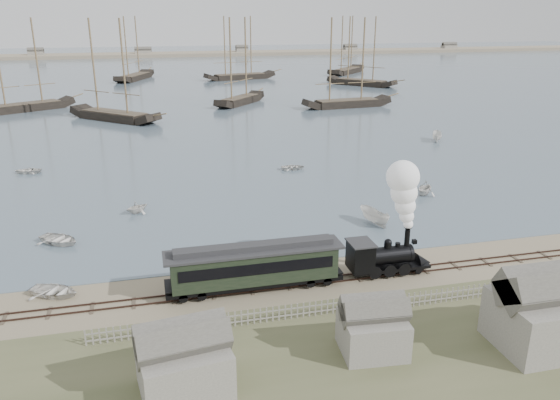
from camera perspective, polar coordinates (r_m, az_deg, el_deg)
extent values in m
plane|color=gray|center=(46.29, 1.40, -7.64)|extent=(600.00, 600.00, 0.00)
cube|color=#4E5D6F|center=(211.21, -11.09, 13.00)|extent=(600.00, 336.00, 0.06)
cube|color=#36241D|center=(44.11, 2.26, -8.94)|extent=(120.00, 0.08, 0.12)
cube|color=#36241D|center=(44.96, 1.91, -8.36)|extent=(120.00, 0.08, 0.12)
cube|color=#3D3327|center=(44.57, 2.08, -8.73)|extent=(120.00, 1.80, 0.06)
cube|color=gray|center=(290.85, -12.04, 14.48)|extent=(500.00, 20.00, 1.80)
cube|color=black|center=(46.77, 11.28, -6.78)|extent=(6.75, 1.99, 0.25)
cylinder|color=black|center=(46.20, 10.91, -5.73)|extent=(4.17, 1.49, 1.49)
cube|color=black|center=(45.29, 8.39, -5.82)|extent=(1.79, 2.18, 2.28)
cube|color=#2C2C2E|center=(44.81, 8.47, -4.44)|extent=(1.99, 2.38, 0.12)
cylinder|color=black|center=(46.45, 13.13, -3.95)|extent=(0.44, 0.44, 1.59)
sphere|color=black|center=(45.81, 11.23, -4.38)|extent=(0.64, 0.64, 0.64)
cone|color=black|center=(48.17, 14.73, -6.40)|extent=(1.39, 1.99, 1.99)
cube|color=black|center=(46.89, 13.86, -4.25)|extent=(0.35, 0.35, 0.35)
cube|color=black|center=(43.48, -2.64, -8.47)|extent=(13.94, 2.29, 0.35)
cube|color=black|center=(42.86, -2.67, -6.82)|extent=(12.94, 2.49, 2.49)
cube|color=black|center=(41.64, -2.33, -7.25)|extent=(11.94, 0.06, 0.90)
cube|color=black|center=(43.88, -3.00, -5.83)|extent=(11.94, 0.06, 0.90)
cube|color=#2C2C2E|center=(42.31, -2.70, -5.24)|extent=(13.94, 2.69, 0.18)
cube|color=#2C2C2E|center=(42.19, -2.70, -4.87)|extent=(12.44, 1.19, 0.45)
imported|color=silver|center=(46.08, -22.51, -8.78)|extent=(4.31, 4.77, 0.81)
imported|color=silver|center=(55.66, -22.07, -3.82)|extent=(4.94, 5.14, 0.87)
imported|color=silver|center=(61.31, -14.72, -0.71)|extent=(3.33, 3.43, 1.38)
imported|color=silver|center=(56.99, 9.80, -1.74)|extent=(4.36, 2.74, 1.58)
imported|color=silver|center=(76.08, 1.37, 3.46)|extent=(2.59, 3.47, 0.69)
imported|color=silver|center=(67.50, 14.89, 1.24)|extent=(4.27, 4.31, 1.72)
imported|color=silver|center=(97.03, 16.06, 6.40)|extent=(4.30, 3.27, 1.57)
imported|color=silver|center=(81.89, -24.86, 2.81)|extent=(2.92, 3.76, 0.72)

